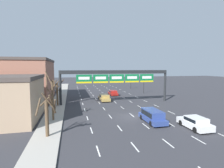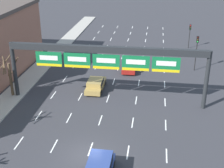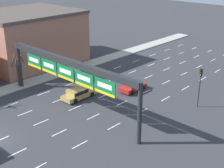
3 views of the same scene
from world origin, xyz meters
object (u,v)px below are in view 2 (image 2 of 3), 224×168
Objects in this scene: car_red at (129,67)px; traffic_light_mid_block at (190,31)px; traffic_light_near_gantry at (197,46)px; sign_gantry at (106,57)px; car_gold at (96,84)px; tree_bare_third at (10,75)px.

car_red is 15.51m from traffic_light_mid_block.
traffic_light_near_gantry is (9.17, 1.60, 2.87)m from car_red.
traffic_light_mid_block is (10.85, 22.19, -2.47)m from sign_gantry.
traffic_light_near_gantry reaches higher than traffic_light_mid_block.
car_gold is (-1.87, 3.07, -4.71)m from sign_gantry.
car_red is at bearing 37.27° from tree_bare_third.
car_gold is at bearing -117.61° from car_red.
car_gold is at bearing -123.65° from traffic_light_mid_block.
traffic_light_near_gantry is at bearing 33.46° from car_gold.
tree_bare_third reaches higher than car_gold.
car_red is at bearing 62.39° from car_gold.
traffic_light_mid_block is at bearing 53.32° from car_red.
tree_bare_third is (-9.43, -3.08, 1.94)m from car_gold.
traffic_light_mid_block is at bearing 90.01° from traffic_light_near_gantry.
traffic_light_mid_block is (12.73, 19.12, 2.24)m from car_gold.
car_gold is at bearing -146.54° from traffic_light_near_gantry.
traffic_light_mid_block is 31.36m from tree_bare_third.
sign_gantry is at bearing -116.07° from traffic_light_mid_block.
traffic_light_mid_block is 0.86× the size of tree_bare_third.
tree_bare_third is (-22.16, -22.19, -0.29)m from traffic_light_mid_block.
traffic_light_mid_block is at bearing 63.93° from sign_gantry.
traffic_light_near_gantry is (12.73, 8.41, 2.82)m from car_gold.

